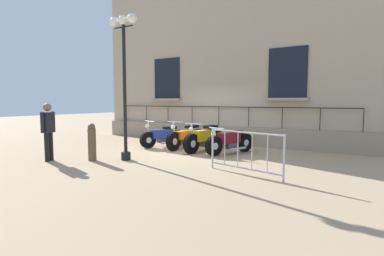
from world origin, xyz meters
name	(u,v)px	position (x,y,z in m)	size (l,w,h in m)	color
ground_plane	(191,150)	(0.00, 0.00, 0.00)	(60.00, 60.00, 0.00)	tan
building_facade	(224,38)	(-2.57, 0.00, 4.38)	(0.82, 12.46, 9.00)	tan
motorcycle_blue	(163,136)	(-0.17, -1.39, 0.40)	(1.85, 0.94, 1.02)	black
motorcycle_orange	(186,137)	(-0.37, -0.43, 0.42)	(2.21, 0.70, 1.04)	black
motorcycle_yellow	(205,139)	(-0.17, 0.49, 0.44)	(2.13, 0.77, 1.01)	black
motorcycle_maroon	(230,141)	(-0.15, 1.46, 0.42)	(1.96, 1.00, 0.91)	black
lamppost	(124,64)	(2.52, -0.69, 2.85)	(0.28, 0.98, 4.23)	black
crowd_barrier	(245,151)	(2.32, 3.02, 0.56)	(0.49, 2.04, 1.05)	#B7B7BF
bollard	(92,142)	(3.12, -1.46, 0.56)	(0.23, 0.23, 1.11)	brown
pedestrian_standing	(48,129)	(3.83, -2.50, 0.96)	(0.50, 0.33, 1.69)	black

